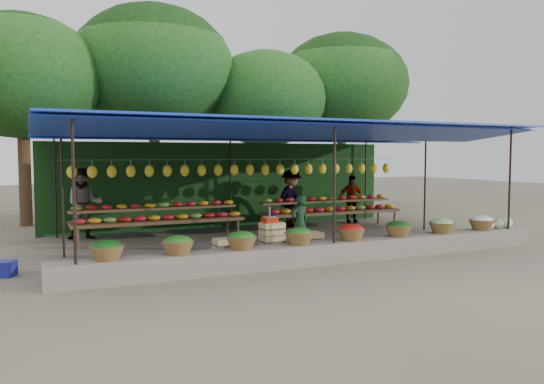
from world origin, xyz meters
name	(u,v)px	position (x,y,z in m)	size (l,w,h in m)	color
ground	(272,241)	(0.00, 0.00, 0.00)	(60.00, 60.00, 0.00)	#68594D
stone_curb	(330,252)	(0.00, -2.75, 0.20)	(10.60, 0.55, 0.40)	gray
stall_canopy	(271,133)	(0.00, 0.08, 2.67)	(10.80, 6.60, 2.82)	black
produce_baskets	(326,234)	(-0.10, -2.75, 0.56)	(8.98, 0.58, 0.34)	brown
netting_backdrop	(228,185)	(0.00, 3.15, 1.25)	(10.60, 0.06, 2.50)	#194117
tree_row	(211,81)	(0.50, 6.09, 4.70)	(16.51, 5.50, 7.12)	#321C12
fruit_table_left	(159,216)	(-2.49, 1.35, 0.61)	(4.21, 0.95, 0.93)	#4B391E
fruit_table_right	(331,208)	(2.51, 1.35, 0.61)	(4.21, 0.95, 0.93)	#4B391E
crate_counter	(271,245)	(-1.00, -2.10, 0.31)	(2.37, 0.36, 0.77)	tan
weighing_scale	(270,219)	(-1.03, -2.10, 0.85)	(0.31, 0.31, 0.33)	#B6270E
vendor_seated	(300,223)	(0.01, -1.46, 0.63)	(0.46, 0.30, 1.26)	#18361D
customer_left	(84,204)	(-4.16, 2.32, 0.90)	(0.88, 0.68, 1.80)	slate
customer_mid	(291,198)	(1.64, 2.16, 0.85)	(1.10, 0.63, 1.71)	slate
customer_right	(351,199)	(3.82, 2.26, 0.75)	(0.88, 0.37, 1.51)	slate
blue_crate_front	(88,271)	(-4.57, -2.44, 0.17)	(0.56, 0.40, 0.34)	navy
blue_crate_back	(1,269)	(-5.93, -1.41, 0.14)	(0.46, 0.33, 0.27)	navy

